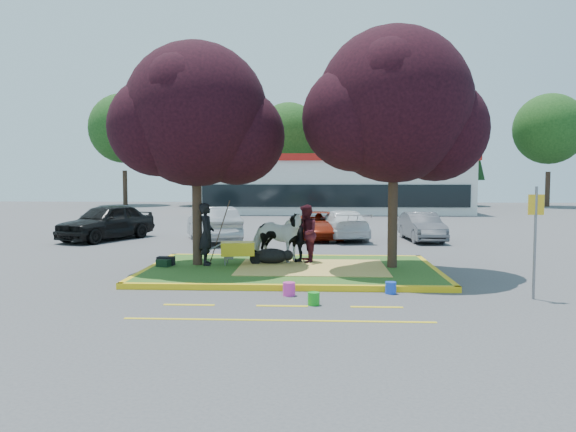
{
  "coord_description": "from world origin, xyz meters",
  "views": [
    {
      "loc": [
        0.73,
        -15.93,
        2.74
      ],
      "look_at": [
        -0.12,
        0.5,
        1.59
      ],
      "focal_mm": 35.0,
      "sensor_mm": 36.0,
      "label": 1
    }
  ],
  "objects_px": {
    "car_silver": "(213,224)",
    "bucket_green": "(314,299)",
    "wheelbarrow": "(238,249)",
    "handler": "(207,234)",
    "car_black": "(106,222)",
    "bucket_blue": "(391,288)",
    "sign_post": "(535,230)",
    "calf": "(271,256)",
    "bucket_pink": "(289,289)",
    "cow": "(277,237)"
  },
  "relations": [
    {
      "from": "cow",
      "to": "calf",
      "type": "xyz_separation_m",
      "value": [
        -0.15,
        -0.26,
        -0.55
      ]
    },
    {
      "from": "wheelbarrow",
      "to": "handler",
      "type": "bearing_deg",
      "value": 178.42
    },
    {
      "from": "sign_post",
      "to": "bucket_green",
      "type": "relative_size",
      "value": 9.16
    },
    {
      "from": "handler",
      "to": "bucket_pink",
      "type": "xyz_separation_m",
      "value": [
        2.6,
        -3.49,
        -0.91
      ]
    },
    {
      "from": "cow",
      "to": "car_black",
      "type": "bearing_deg",
      "value": 72.0
    },
    {
      "from": "calf",
      "to": "car_silver",
      "type": "distance_m",
      "value": 7.49
    },
    {
      "from": "handler",
      "to": "bucket_green",
      "type": "distance_m",
      "value": 5.52
    },
    {
      "from": "car_silver",
      "to": "bucket_green",
      "type": "bearing_deg",
      "value": 88.83
    },
    {
      "from": "car_silver",
      "to": "handler",
      "type": "bearing_deg",
      "value": 77.43
    },
    {
      "from": "wheelbarrow",
      "to": "car_black",
      "type": "distance_m",
      "value": 10.11
    },
    {
      "from": "handler",
      "to": "wheelbarrow",
      "type": "relative_size",
      "value": 1.03
    },
    {
      "from": "calf",
      "to": "car_silver",
      "type": "relative_size",
      "value": 0.23
    },
    {
      "from": "wheelbarrow",
      "to": "car_black",
      "type": "height_order",
      "value": "car_black"
    },
    {
      "from": "cow",
      "to": "wheelbarrow",
      "type": "bearing_deg",
      "value": 135.87
    },
    {
      "from": "bucket_green",
      "to": "sign_post",
      "type": "bearing_deg",
      "value": 9.71
    },
    {
      "from": "bucket_blue",
      "to": "car_black",
      "type": "height_order",
      "value": "car_black"
    },
    {
      "from": "sign_post",
      "to": "calf",
      "type": "bearing_deg",
      "value": 144.52
    },
    {
      "from": "bucket_pink",
      "to": "car_silver",
      "type": "relative_size",
      "value": 0.07
    },
    {
      "from": "cow",
      "to": "bucket_pink",
      "type": "bearing_deg",
      "value": -148.43
    },
    {
      "from": "car_silver",
      "to": "wheelbarrow",
      "type": "bearing_deg",
      "value": 84.58
    },
    {
      "from": "bucket_blue",
      "to": "car_silver",
      "type": "distance_m",
      "value": 12.02
    },
    {
      "from": "bucket_blue",
      "to": "cow",
      "type": "bearing_deg",
      "value": 128.41
    },
    {
      "from": "calf",
      "to": "sign_post",
      "type": "height_order",
      "value": "sign_post"
    },
    {
      "from": "bucket_blue",
      "to": "sign_post",
      "type": "bearing_deg",
      "value": -7.7
    },
    {
      "from": "bucket_pink",
      "to": "bucket_blue",
      "type": "height_order",
      "value": "bucket_pink"
    },
    {
      "from": "cow",
      "to": "bucket_blue",
      "type": "height_order",
      "value": "cow"
    },
    {
      "from": "cow",
      "to": "car_silver",
      "type": "xyz_separation_m",
      "value": [
        -3.17,
        6.59,
        -0.18
      ]
    },
    {
      "from": "sign_post",
      "to": "cow",
      "type": "bearing_deg",
      "value": 142.21
    },
    {
      "from": "wheelbarrow",
      "to": "sign_post",
      "type": "relative_size",
      "value": 0.7
    },
    {
      "from": "wheelbarrow",
      "to": "bucket_blue",
      "type": "bearing_deg",
      "value": -48.01
    },
    {
      "from": "wheelbarrow",
      "to": "bucket_blue",
      "type": "relative_size",
      "value": 6.32
    },
    {
      "from": "wheelbarrow",
      "to": "bucket_green",
      "type": "distance_m",
      "value": 5.1
    },
    {
      "from": "sign_post",
      "to": "bucket_green",
      "type": "distance_m",
      "value": 5.2
    },
    {
      "from": "sign_post",
      "to": "car_black",
      "type": "xyz_separation_m",
      "value": [
        -14.02,
        11.16,
        -0.77
      ]
    },
    {
      "from": "cow",
      "to": "car_black",
      "type": "height_order",
      "value": "cow"
    },
    {
      "from": "cow",
      "to": "car_black",
      "type": "distance_m",
      "value": 10.58
    },
    {
      "from": "sign_post",
      "to": "car_silver",
      "type": "distance_m",
      "value": 14.2
    },
    {
      "from": "calf",
      "to": "bucket_pink",
      "type": "bearing_deg",
      "value": -68.91
    },
    {
      "from": "sign_post",
      "to": "car_black",
      "type": "bearing_deg",
      "value": 138.01
    },
    {
      "from": "handler",
      "to": "car_black",
      "type": "height_order",
      "value": "handler"
    },
    {
      "from": "bucket_pink",
      "to": "car_black",
      "type": "distance_m",
      "value": 13.98
    },
    {
      "from": "cow",
      "to": "calf",
      "type": "bearing_deg",
      "value": 173.55
    },
    {
      "from": "bucket_blue",
      "to": "car_silver",
      "type": "relative_size",
      "value": 0.06
    },
    {
      "from": "calf",
      "to": "bucket_green",
      "type": "xyz_separation_m",
      "value": [
        1.31,
        -4.74,
        -0.24
      ]
    },
    {
      "from": "bucket_green",
      "to": "car_silver",
      "type": "bearing_deg",
      "value": 110.47
    },
    {
      "from": "cow",
      "to": "bucket_green",
      "type": "xyz_separation_m",
      "value": [
        1.16,
        -5.0,
        -0.79
      ]
    },
    {
      "from": "bucket_pink",
      "to": "car_silver",
      "type": "distance_m",
      "value": 11.31
    },
    {
      "from": "sign_post",
      "to": "bucket_pink",
      "type": "xyz_separation_m",
      "value": [
        -5.51,
        0.08,
        -1.41
      ]
    },
    {
      "from": "cow",
      "to": "bucket_blue",
      "type": "relative_size",
      "value": 6.57
    },
    {
      "from": "handler",
      "to": "car_silver",
      "type": "distance_m",
      "value": 7.27
    }
  ]
}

